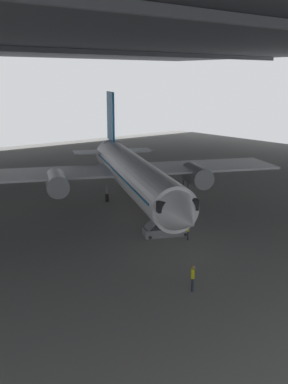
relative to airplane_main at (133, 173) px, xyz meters
The scene contains 6 objects.
ground_plane 7.08m from the airplane_main, 111.57° to the right, with size 110.00×110.00×0.00m, color gray.
hangar_structure 16.66m from the airplane_main, 106.43° to the left, with size 121.00×99.00×18.50m.
airplane_main is the anchor object (origin of this frame).
boarding_stairs 10.49m from the airplane_main, 110.99° to the right, with size 4.39×3.00×4.65m.
crew_worker_near_nose 21.07m from the airplane_main, 116.93° to the right, with size 0.43×0.41×1.77m.
crew_worker_by_stairs 12.17m from the airplane_main, 104.72° to the right, with size 0.43×0.41×1.56m.
Camera 1 is at (-26.69, -32.40, 13.22)m, focal length 43.80 mm.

